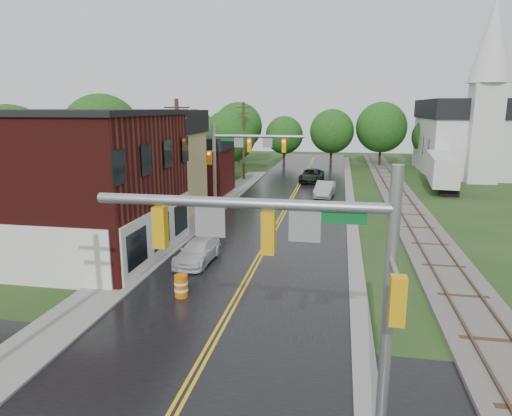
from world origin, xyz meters
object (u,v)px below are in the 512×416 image
(semi_trailer, at_px, (442,168))
(utility_pole_c, at_px, (244,140))
(traffic_signal_near, at_px, (299,256))
(tree_left_a, at_px, (12,152))
(utility_pole_b, at_px, (179,161))
(pickup_white, at_px, (198,252))
(traffic_signal_far, at_px, (240,152))
(tree_left_c, at_px, (174,143))
(church, at_px, (467,128))
(tree_left_b, at_px, (103,136))
(tree_left_e, at_px, (230,138))
(suv_dark, at_px, (312,176))
(brick_building, at_px, (44,183))
(sedan_silver, at_px, (325,190))
(construction_barrel, at_px, (181,286))

(semi_trailer, bearing_deg, utility_pole_c, 174.17)
(traffic_signal_near, bearing_deg, tree_left_a, 139.53)
(utility_pole_b, xyz_separation_m, pickup_white, (3.60, -7.31, -4.11))
(traffic_signal_far, xyz_separation_m, tree_left_c, (-10.38, 12.90, -0.46))
(church, xyz_separation_m, tree_left_b, (-37.85, -21.84, -0.12))
(semi_trailer, bearing_deg, tree_left_e, 170.16)
(tree_left_e, height_order, suv_dark, tree_left_e)
(brick_building, xyz_separation_m, tree_left_e, (3.64, 30.90, 0.66))
(church, height_order, sedan_silver, church)
(brick_building, bearing_deg, tree_left_e, 83.29)
(suv_dark, distance_m, construction_barrel, 33.89)
(traffic_signal_near, distance_m, tree_left_a, 30.66)
(traffic_signal_far, bearing_deg, pickup_white, -88.75)
(utility_pole_c, bearing_deg, suv_dark, -2.25)
(traffic_signal_near, height_order, utility_pole_b, utility_pole_b)
(brick_building, distance_m, tree_left_a, 10.14)
(suv_dark, height_order, sedan_silver, sedan_silver)
(tree_left_c, distance_m, pickup_white, 27.64)
(traffic_signal_near, xyz_separation_m, utility_pole_c, (-10.27, 42.00, -0.25))
(pickup_white, height_order, semi_trailer, semi_trailer)
(tree_left_c, xyz_separation_m, construction_barrel, (11.35, -29.90, -3.98))
(pickup_white, bearing_deg, construction_barrel, -78.45)
(tree_left_a, bearing_deg, brick_building, -43.13)
(brick_building, xyz_separation_m, utility_pole_c, (5.68, 29.00, 0.57))
(church, distance_m, tree_left_a, 51.01)
(sedan_silver, xyz_separation_m, pickup_white, (-6.22, -20.12, -0.14))
(church, relative_size, construction_barrel, 18.93)
(church, relative_size, pickup_white, 4.72)
(semi_trailer, bearing_deg, church, 66.63)
(utility_pole_b, distance_m, semi_trailer, 29.43)
(tree_left_b, distance_m, tree_left_e, 16.67)
(tree_left_b, relative_size, tree_left_c, 1.27)
(tree_left_b, bearing_deg, traffic_signal_far, -18.81)
(tree_left_a, distance_m, tree_left_e, 26.40)
(semi_trailer, bearing_deg, pickup_white, -123.65)
(utility_pole_b, bearing_deg, utility_pole_c, 90.00)
(tree_left_e, relative_size, sedan_silver, 1.79)
(church, relative_size, tree_left_b, 2.06)
(traffic_signal_near, distance_m, sedan_silver, 33.09)
(traffic_signal_near, bearing_deg, tree_left_e, 105.68)
(sedan_silver, relative_size, semi_trailer, 0.40)
(utility_pole_c, bearing_deg, brick_building, -101.09)
(church, distance_m, utility_pole_b, 41.55)
(sedan_silver, bearing_deg, pickup_white, -101.51)
(church, height_order, traffic_signal_far, church)
(tree_left_a, bearing_deg, tree_left_e, 65.38)
(sedan_silver, bearing_deg, construction_barrel, -96.88)
(church, distance_m, utility_pole_c, 28.54)
(pickup_white, bearing_deg, traffic_signal_far, 94.32)
(tree_left_e, relative_size, pickup_white, 1.93)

